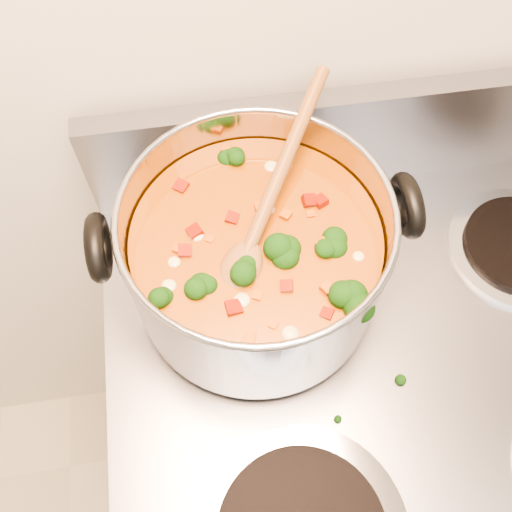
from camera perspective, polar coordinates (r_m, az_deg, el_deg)
The scene contains 4 objects.
electric_range at distance 1.15m, azimuth 10.52°, elevation -18.37°, with size 0.75×0.68×1.08m.
stockpot at distance 0.66m, azimuth 0.02°, elevation 0.15°, with size 0.35×0.30×0.18m.
wooden_spoon at distance 0.62m, azimuth 0.67°, elevation 4.08°, with size 0.18×0.26×0.09m.
cooktop_crumbs at distance 0.72m, azimuth -3.64°, elevation -5.57°, with size 0.40×0.31×0.01m.
Camera 1 is at (-0.30, 0.98, 1.58)m, focal length 40.00 mm.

